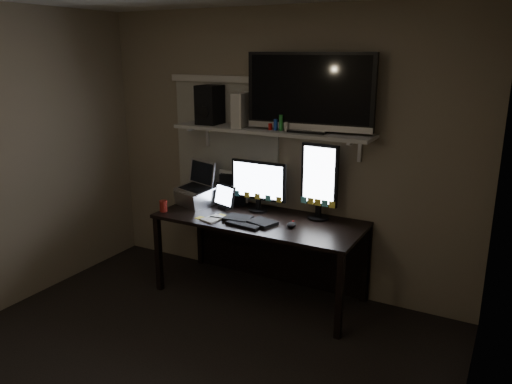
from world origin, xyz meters
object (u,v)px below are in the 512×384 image
Objects in this scene: keyboard at (250,220)px; tablet at (225,197)px; cup at (163,206)px; tv at (310,93)px; monitor_landscape at (258,186)px; mouse at (292,225)px; monitor_portrait at (319,181)px; laptop at (195,184)px; game_console at (242,110)px; desk at (266,233)px; speaker at (210,105)px.

tablet is (-0.38, 0.21, 0.10)m from keyboard.
cup is 1.64m from tv.
monitor_landscape is at bearing 35.12° from tablet.
tv is (1.20, 0.44, 1.02)m from cup.
tablet is at bearing 157.68° from mouse.
keyboard is (-0.47, -0.36, -0.32)m from monitor_portrait.
tablet is at bearing 157.28° from keyboard.
tv is at bearing -158.68° from monitor_portrait.
monitor_portrait reaches higher than cup.
monitor_landscape is at bearing 179.86° from tv.
laptop is at bearing -157.05° from tablet.
monitor_portrait is 0.62× the size of tv.
tablet is at bearing -148.08° from game_console.
tablet is (-0.30, -0.09, -0.12)m from monitor_landscape.
game_console is at bearing 34.15° from laptop.
monitor_landscape reaches higher than tablet.
mouse is (0.34, -0.19, 0.20)m from desk.
keyboard is at bearing -32.08° from speaker.
tv is (1.07, 0.14, 0.87)m from laptop.
tv is at bearing 48.16° from keyboard.
speaker is at bearing 63.50° from cup.
tablet reaches higher than mouse.
mouse is at bearing 15.70° from keyboard.
tv is at bearing -3.04° from speaker.
monitor_portrait is 6.55× the size of cup.
desk is 2.70× the size of monitor_portrait.
game_console reaches higher than desk.
mouse is 1.10m from game_console.
game_console is (-0.17, 0.02, 0.66)m from monitor_landscape.
desk is 6.80× the size of tablet.
speaker is (-0.60, 0.34, 0.91)m from keyboard.
monitor_landscape is 0.55m from mouse.
tv is 0.65m from game_console.
tablet is at bearing -32.20° from speaker.
keyboard is 0.97m from game_console.
tablet is at bearing -162.62° from monitor_landscape.
mouse is 1.35m from speaker.
monitor_landscape is at bearing 27.89° from laptop.
keyboard is 0.45m from tablet.
laptop is 1.38m from tv.
mouse is at bearing -18.95° from speaker.
desk is at bearing -161.89° from monitor_portrait.
tv reaches higher than game_console.
mouse is (0.44, -0.25, -0.21)m from monitor_landscape.
monitor_portrait is 2.25× the size of game_console.
laptop is at bearing 162.47° from mouse.
monitor_landscape reaches higher than mouse.
cup is at bearing -125.55° from tablet.
monitor_landscape is 0.57m from monitor_portrait.
tablet is 0.67× the size of laptop.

